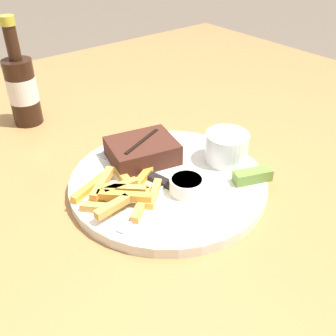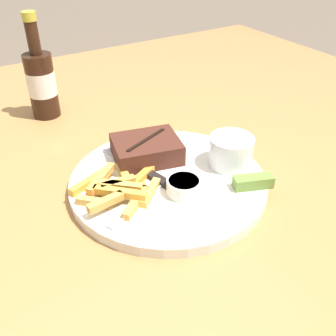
# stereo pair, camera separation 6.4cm
# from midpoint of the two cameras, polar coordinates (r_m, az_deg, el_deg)

# --- Properties ---
(dining_table) EXTENTS (1.60, 1.51, 0.78)m
(dining_table) POSITION_cam_midpoint_polar(r_m,az_deg,el_deg) (0.70, 2.64, -6.65)
(dining_table) COLOR #A87542
(dining_table) RESTS_ON ground_plane
(dinner_plate) EXTENTS (0.33, 0.33, 0.02)m
(dinner_plate) POSITION_cam_midpoint_polar(r_m,az_deg,el_deg) (0.66, 2.79, -2.19)
(dinner_plate) COLOR silver
(dinner_plate) RESTS_ON dining_table
(steak_portion) EXTENTS (0.13, 0.12, 0.04)m
(steak_portion) POSITION_cam_midpoint_polar(r_m,az_deg,el_deg) (0.69, -0.37, 2.70)
(steak_portion) COLOR #472319
(steak_portion) RESTS_ON dinner_plate
(fries_pile) EXTENTS (0.16, 0.13, 0.02)m
(fries_pile) POSITION_cam_midpoint_polar(r_m,az_deg,el_deg) (0.61, -4.08, -3.01)
(fries_pile) COLOR gold
(fries_pile) RESTS_ON dinner_plate
(coleslaw_cup) EXTENTS (0.08, 0.08, 0.05)m
(coleslaw_cup) POSITION_cam_midpoint_polar(r_m,az_deg,el_deg) (0.68, 11.80, 2.55)
(coleslaw_cup) COLOR white
(coleslaw_cup) RESTS_ON dinner_plate
(dipping_sauce_cup) EXTENTS (0.05, 0.05, 0.02)m
(dipping_sauce_cup) POSITION_cam_midpoint_polar(r_m,az_deg,el_deg) (0.61, 5.53, -2.59)
(dipping_sauce_cup) COLOR silver
(dipping_sauce_cup) RESTS_ON dinner_plate
(pickle_spear) EXTENTS (0.07, 0.04, 0.02)m
(pickle_spear) POSITION_cam_midpoint_polar(r_m,az_deg,el_deg) (0.65, 15.06, -2.05)
(pickle_spear) COLOR olive
(pickle_spear) RESTS_ON dinner_plate
(fork_utensil) EXTENTS (0.13, 0.07, 0.00)m
(fork_utensil) POSITION_cam_midpoint_polar(r_m,az_deg,el_deg) (0.59, -1.62, -5.48)
(fork_utensil) COLOR #B7B7BC
(fork_utensil) RESTS_ON dinner_plate
(knife_utensil) EXTENTS (0.05, 0.16, 0.01)m
(knife_utensil) POSITION_cam_midpoint_polar(r_m,az_deg,el_deg) (0.66, -0.94, -0.42)
(knife_utensil) COLOR #B7B7BC
(knife_utensil) RESTS_ON dinner_plate
(beer_bottle) EXTENTS (0.06, 0.06, 0.22)m
(beer_bottle) POSITION_cam_midpoint_polar(r_m,az_deg,el_deg) (0.89, -15.96, 11.93)
(beer_bottle) COLOR black
(beer_bottle) RESTS_ON dining_table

